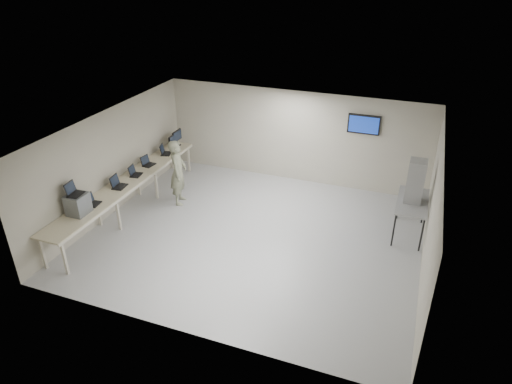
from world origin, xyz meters
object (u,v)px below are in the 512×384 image
at_px(workbench, 127,184).
at_px(equipment_box, 78,204).
at_px(side_table, 412,203).
at_px(soldier, 178,172).

height_order(workbench, equipment_box, equipment_box).
bearing_deg(side_table, workbench, -168.41).
bearing_deg(workbench, equipment_box, -92.00).
height_order(soldier, side_table, soldier).
relative_size(equipment_box, soldier, 0.26).
xyz_separation_m(workbench, side_table, (7.19, 1.47, 0.05)).
bearing_deg(soldier, equipment_box, 141.09).
bearing_deg(side_table, equipment_box, -155.70).
bearing_deg(soldier, workbench, 114.83).
distance_m(workbench, equipment_box, 1.83).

